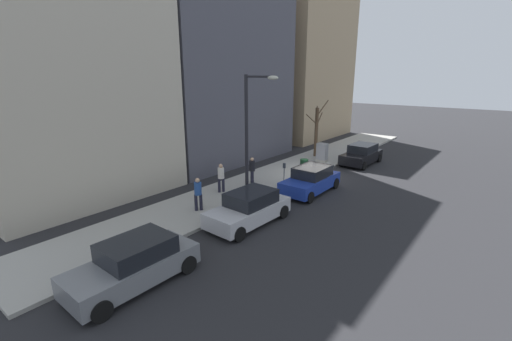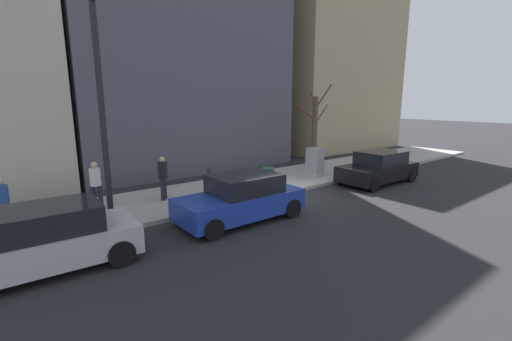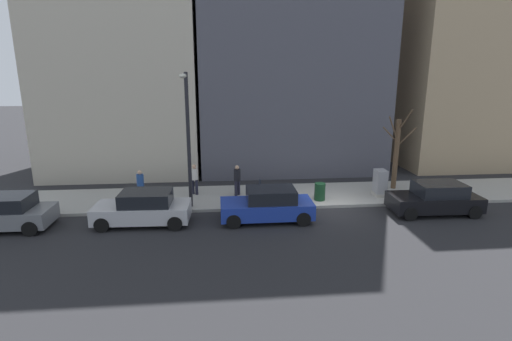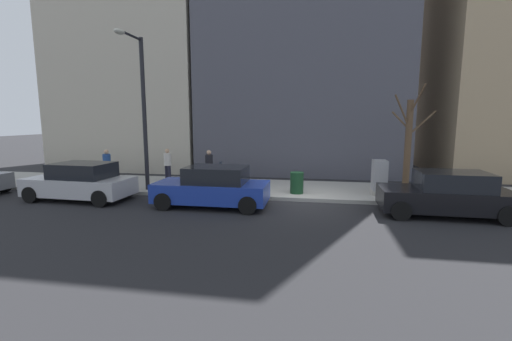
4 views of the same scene
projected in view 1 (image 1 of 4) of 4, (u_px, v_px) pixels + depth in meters
name	position (u px, v px, depth m)	size (l,w,h in m)	color
ground_plane	(317.00, 176.00, 23.25)	(120.00, 120.00, 0.00)	#232326
sidewalk	(292.00, 170.00, 24.41)	(4.00, 36.00, 0.15)	#9E9B93
parked_car_black	(362.00, 155.00, 26.13)	(1.99, 4.23, 1.52)	black
parked_car_blue	(311.00, 180.00, 19.86)	(1.92, 4.20, 1.52)	#1E389E
parked_car_silver	(249.00, 208.00, 15.67)	(2.06, 4.27, 1.52)	#B7B7BC
parked_car_grey	(134.00, 263.00, 11.11)	(1.99, 4.23, 1.52)	slate
parking_meter	(284.00, 172.00, 20.69)	(0.14, 0.10, 1.35)	slate
utility_box	(322.00, 153.00, 26.21)	(0.83, 0.61, 1.43)	#A8A399
streetlamp	(251.00, 129.00, 17.17)	(1.97, 0.32, 6.50)	black
bare_tree	(316.00, 131.00, 27.62)	(1.48, 1.86, 4.57)	brown
trash_bin	(304.00, 166.00, 23.47)	(0.56, 0.56, 0.90)	#14381E
pedestrian_near_meter	(252.00, 169.00, 20.84)	(0.36, 0.36, 1.66)	#1E1E2D
pedestrian_midblock	(221.00, 176.00, 19.35)	(0.36, 0.36, 1.66)	#1E1E2D
pedestrian_far_corner	(198.00, 192.00, 16.74)	(0.36, 0.36, 1.66)	#1E1E2D
office_tower_left	(288.00, 37.00, 36.79)	(11.02, 11.02, 21.03)	tan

